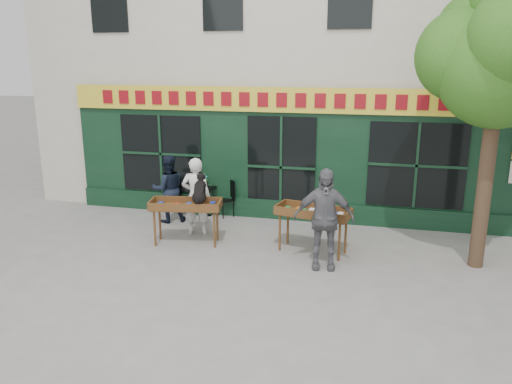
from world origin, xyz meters
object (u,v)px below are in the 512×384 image
Objects in this scene: woman at (196,196)px; book_cart_right at (313,215)px; dog at (200,188)px; man_right at (324,219)px; book_cart_center at (186,207)px; bistro_table at (205,195)px; man_left at (168,189)px.

book_cart_right is at bearing 159.56° from woman.
dog is 0.30× the size of man_right.
dog is at bearing -163.08° from book_cart_right.
book_cart_center is 0.59m from dog.
woman is 0.91× the size of man_right.
dog is at bearing -73.20° from bistro_table.
book_cart_center is at bearing -164.68° from book_cart_right.
dog is 0.33× the size of woman.
woman is 3.30m from man_right.
woman reaches higher than book_cart_center.
man_left is at bearing -45.11° from woman.
man_right is at bearing -21.24° from book_cart_center.
woman is at bearing 149.99° from man_right.
woman is 2.37× the size of bistro_table.
bistro_table is at bearing -88.33° from woman.
book_cart_center is 2.76m from book_cart_right.
book_cart_center is at bearing 161.97° from dog.
man_right is (3.05, -1.26, 0.09)m from woman.
book_cart_center is 0.99× the size of book_cart_right.
man_right is 4.50m from man_left.
man_right is at bearing -21.65° from dog.
woman reaches higher than bistro_table.
man_right is at bearing -55.74° from book_cart_right.
man_right reaches higher than bistro_table.
book_cart_center is at bearing -82.00° from bistro_table.
woman is (-0.35, 0.70, -0.39)m from dog.
man_right reaches higher than woman.
man_left is (-0.99, 1.35, 0.02)m from book_cart_center.
book_cart_right is 0.95× the size of man_left.
bistro_table is at bearing 96.90° from dog.
bistro_table is (-0.29, 1.43, -0.36)m from woman.
dog is (0.35, -0.05, 0.47)m from book_cart_center.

